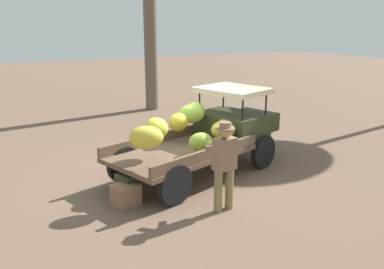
# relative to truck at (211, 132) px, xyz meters

# --- Properties ---
(ground_plane) EXTENTS (60.00, 60.00, 0.00)m
(ground_plane) POSITION_rel_truck_xyz_m (-0.66, 0.04, -0.89)
(ground_plane) COLOR brown
(truck) EXTENTS (4.66, 2.81, 1.83)m
(truck) POSITION_rel_truck_xyz_m (0.00, 0.00, 0.00)
(truck) COLOR #32371E
(truck) RESTS_ON ground
(farmer) EXTENTS (0.52, 0.48, 1.65)m
(farmer) POSITION_rel_truck_xyz_m (-0.85, -1.94, 0.04)
(farmer) COLOR olive
(farmer) RESTS_ON ground
(wooden_crate) EXTENTS (0.54, 0.51, 0.42)m
(wooden_crate) POSITION_rel_truck_xyz_m (-2.36, -0.95, -0.68)
(wooden_crate) COLOR #8C6247
(wooden_crate) RESTS_ON ground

